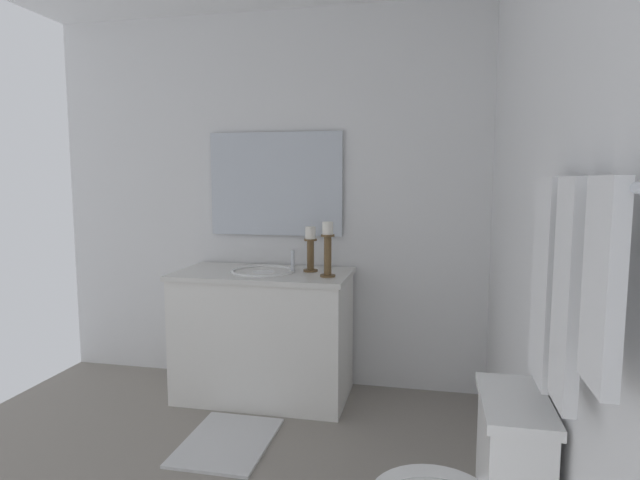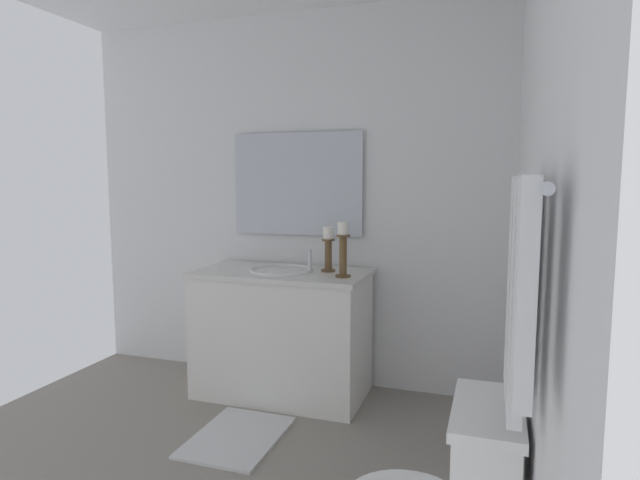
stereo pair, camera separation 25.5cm
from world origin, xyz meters
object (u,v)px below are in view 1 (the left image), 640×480
vanity_cabinet (264,334)px  towel_bar (582,185)px  towel_near_corner (603,283)px  candle_holder_tall (328,248)px  candle_holder_short (310,248)px  mirror (275,184)px  towel_near_vanity (545,281)px  towel_center (567,293)px  bath_mat (227,442)px  sink_basin (263,278)px

vanity_cabinet → towel_bar: size_ratio=1.51×
vanity_cabinet → towel_near_corner: size_ratio=2.88×
towel_near_corner → towel_bar: bearing=175.7°
candle_holder_tall → candle_holder_short: bearing=-137.8°
mirror → towel_near_vanity: size_ratio=1.63×
vanity_cabinet → towel_near_corner: 2.59m
candle_holder_tall → towel_center: size_ratio=0.63×
towel_center → bath_mat: 2.11m
candle_holder_tall → towel_near_corner: size_ratio=0.86×
bath_mat → towel_bar: bearing=47.5°
towel_near_corner → sink_basin: bearing=-147.8°
towel_center → mirror: bearing=-148.3°
sink_basin → towel_bar: bearing=35.8°
candle_holder_tall → bath_mat: 1.19m
sink_basin → mirror: 0.64m
mirror → candle_holder_tall: (0.36, 0.42, -0.37)m
sink_basin → towel_near_vanity: bearing=39.3°
sink_basin → bath_mat: sink_basin is taller
candle_holder_tall → towel_bar: size_ratio=0.45×
towel_near_corner → vanity_cabinet: bearing=-147.8°
vanity_cabinet → candle_holder_tall: candle_holder_tall is taller
vanity_cabinet → towel_bar: bearing=35.8°
bath_mat → towel_near_corner: bearing=42.0°
mirror → candle_holder_tall: size_ratio=2.77×
candle_holder_short → bath_mat: (0.70, -0.28, -0.94)m
candle_holder_short → towel_center: towel_center is taller
candle_holder_short → towel_center: bearing=28.2°
mirror → bath_mat: (0.91, -0.00, -1.33)m
towel_near_vanity → towel_center: bearing=0.0°
towel_near_corner → bath_mat: (-1.46, -1.32, -1.18)m
mirror → towel_near_vanity: 2.31m
sink_basin → towel_near_corner: 2.50m
towel_near_vanity → bath_mat: 1.97m
sink_basin → towel_near_corner: (2.09, 1.32, 0.43)m
candle_holder_tall → bath_mat: size_ratio=0.54×
sink_basin → towel_bar: 2.36m
towel_near_corner → mirror: bearing=-150.9°
sink_basin → bath_mat: (0.62, -0.00, -0.75)m
candle_holder_short → towel_bar: 2.23m
vanity_cabinet → candle_holder_short: bearing=104.5°
candle_holder_short → bath_mat: size_ratio=0.47×
towel_bar → bath_mat: (-1.22, -1.33, -1.35)m
sink_basin → towel_near_corner: towel_near_corner is taller
sink_basin → towel_near_vanity: (1.61, 1.32, 0.34)m
vanity_cabinet → bath_mat: size_ratio=1.81×
vanity_cabinet → mirror: size_ratio=1.21×
candle_holder_tall → towel_near_vanity: bearing=30.3°
vanity_cabinet → mirror: bearing=180.0°
candle_holder_short → towel_near_vanity: towel_near_vanity is taller
towel_center → towel_bar: bearing=90.0°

